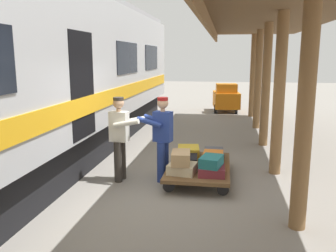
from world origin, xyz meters
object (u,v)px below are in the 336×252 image
suitcase_burgundy_valise (212,170)px  suitcase_tan_vintage (181,158)px  suitcase_black_hardshell (186,160)px  suitcase_teal_softside (211,161)px  train_car (9,79)px  suitcase_orange_carryall (213,159)px  suitcase_slate_roller (214,154)px  suitcase_cream_canvas (182,168)px  porter_in_overalls (162,136)px  suitcase_yellow_case (188,152)px  luggage_cart (199,167)px  baggage_tug (226,98)px  porter_by_door (120,136)px

suitcase_burgundy_valise → suitcase_tan_vintage: bearing=1.0°
suitcase_black_hardshell → suitcase_teal_softside: bearing=133.4°
train_car → suitcase_orange_carryall: (-3.95, -0.66, -1.63)m
suitcase_orange_carryall → suitcase_black_hardshell: size_ratio=1.04×
suitcase_burgundy_valise → suitcase_slate_roller: size_ratio=0.83×
suitcase_slate_roller → suitcase_black_hardshell: bearing=45.8°
suitcase_burgundy_valise → suitcase_teal_softside: size_ratio=1.01×
train_car → suitcase_burgundy_valise: 4.30m
suitcase_cream_canvas → suitcase_tan_vintage: 0.21m
train_car → porter_in_overalls: 3.18m
suitcase_black_hardshell → suitcase_slate_roller: bearing=-134.2°
suitcase_yellow_case → suitcase_slate_roller: 0.56m
suitcase_yellow_case → suitcase_slate_roller: (-0.56, 0.00, -0.02)m
suitcase_yellow_case → luggage_cart: bearing=115.9°
suitcase_black_hardshell → suitcase_teal_softside: suitcase_teal_softside is taller
suitcase_black_hardshell → porter_in_overalls: (0.46, 0.21, 0.55)m
suitcase_yellow_case → suitcase_slate_roller: suitcase_yellow_case is taller
train_car → luggage_cart: size_ratio=8.69×
suitcase_orange_carryall → suitcase_burgundy_valise: (0.00, 0.58, -0.05)m
suitcase_slate_roller → suitcase_teal_softside: (0.01, 1.16, 0.17)m
porter_in_overalls → baggage_tug: 9.64m
porter_by_door → baggage_tug: bearing=-102.2°
baggage_tug → porter_in_overalls: bearing=82.4°
suitcase_orange_carryall → porter_in_overalls: porter_in_overalls is taller
suitcase_teal_softside → baggage_tug: (-0.26, -9.92, 0.07)m
porter_in_overalls → suitcase_slate_roller: bearing=-142.2°
suitcase_teal_softside → suitcase_burgundy_valise: bearing=-163.5°
suitcase_burgundy_valise → baggage_tug: (-0.25, -9.92, 0.25)m
suitcase_cream_canvas → suitcase_teal_softside: 0.57m
luggage_cart → suitcase_tan_vintage: size_ratio=3.91×
train_car → baggage_tug: bearing=-112.8°
suitcase_orange_carryall → suitcase_teal_softside: bearing=88.8°
suitcase_yellow_case → suitcase_teal_softside: bearing=115.4°
suitcase_yellow_case → suitcase_tan_vintage: size_ratio=1.09×
suitcase_tan_vintage → porter_by_door: porter_by_door is taller
suitcase_burgundy_valise → baggage_tug: bearing=-91.4°
suitcase_orange_carryall → train_car: bearing=9.4°
suitcase_black_hardshell → suitcase_slate_roller: (-0.56, -0.58, 0.00)m
train_car → suitcase_black_hardshell: 3.84m
suitcase_cream_canvas → porter_by_door: bearing=-10.4°
baggage_tug → suitcase_teal_softside: bearing=88.5°
suitcase_burgundy_valise → suitcase_black_hardshell: bearing=-45.8°
suitcase_tan_vintage → porter_by_door: size_ratio=0.31×
suitcase_slate_roller → suitcase_teal_softside: size_ratio=1.22×
suitcase_burgundy_valise → suitcase_teal_softside: suitcase_teal_softside is taller
suitcase_slate_roller → suitcase_tan_vintage: suitcase_tan_vintage is taller
suitcase_tan_vintage → porter_in_overalls: bearing=-41.0°
suitcase_orange_carryall → suitcase_tan_vintage: 0.85m
suitcase_cream_canvas → suitcase_tan_vintage: size_ratio=0.94×
luggage_cart → suitcase_cream_canvas: (0.28, 0.58, 0.14)m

